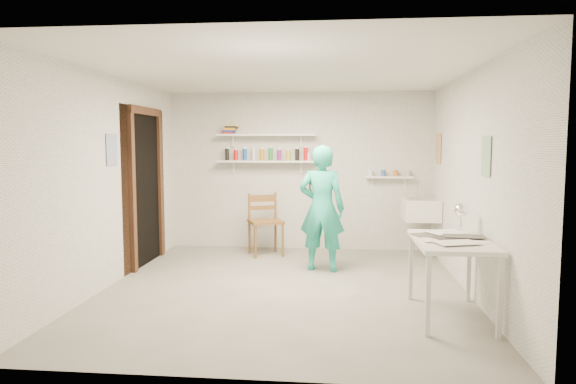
# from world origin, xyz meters

# --- Properties ---
(floor) EXTENTS (4.00, 4.50, 0.02)m
(floor) POSITION_xyz_m (0.00, 0.00, -0.01)
(floor) COLOR slate
(floor) RESTS_ON ground
(ceiling) EXTENTS (4.00, 4.50, 0.02)m
(ceiling) POSITION_xyz_m (0.00, 0.00, 2.41)
(ceiling) COLOR silver
(ceiling) RESTS_ON wall_back
(wall_back) EXTENTS (4.00, 0.02, 2.40)m
(wall_back) POSITION_xyz_m (0.00, 2.26, 1.20)
(wall_back) COLOR silver
(wall_back) RESTS_ON ground
(wall_front) EXTENTS (4.00, 0.02, 2.40)m
(wall_front) POSITION_xyz_m (0.00, -2.26, 1.20)
(wall_front) COLOR silver
(wall_front) RESTS_ON ground
(wall_left) EXTENTS (0.02, 4.50, 2.40)m
(wall_left) POSITION_xyz_m (-2.01, 0.00, 1.20)
(wall_left) COLOR silver
(wall_left) RESTS_ON ground
(wall_right) EXTENTS (0.02, 4.50, 2.40)m
(wall_right) POSITION_xyz_m (2.01, 0.00, 1.20)
(wall_right) COLOR silver
(wall_right) RESTS_ON ground
(doorway_recess) EXTENTS (0.02, 0.90, 2.00)m
(doorway_recess) POSITION_xyz_m (-1.99, 1.05, 1.00)
(doorway_recess) COLOR black
(doorway_recess) RESTS_ON wall_left
(corridor_box) EXTENTS (1.40, 1.50, 2.10)m
(corridor_box) POSITION_xyz_m (-2.70, 1.05, 1.05)
(corridor_box) COLOR brown
(corridor_box) RESTS_ON ground
(door_lintel) EXTENTS (0.06, 1.05, 0.10)m
(door_lintel) POSITION_xyz_m (-1.97, 1.05, 2.05)
(door_lintel) COLOR brown
(door_lintel) RESTS_ON wall_left
(door_jamb_near) EXTENTS (0.06, 0.10, 2.00)m
(door_jamb_near) POSITION_xyz_m (-1.97, 0.55, 1.00)
(door_jamb_near) COLOR brown
(door_jamb_near) RESTS_ON ground
(door_jamb_far) EXTENTS (0.06, 0.10, 2.00)m
(door_jamb_far) POSITION_xyz_m (-1.97, 1.55, 1.00)
(door_jamb_far) COLOR brown
(door_jamb_far) RESTS_ON ground
(shelf_lower) EXTENTS (1.50, 0.22, 0.03)m
(shelf_lower) POSITION_xyz_m (-0.50, 2.13, 1.35)
(shelf_lower) COLOR white
(shelf_lower) RESTS_ON wall_back
(shelf_upper) EXTENTS (1.50, 0.22, 0.03)m
(shelf_upper) POSITION_xyz_m (-0.50, 2.13, 1.75)
(shelf_upper) COLOR white
(shelf_upper) RESTS_ON wall_back
(ledge_shelf) EXTENTS (0.70, 0.14, 0.03)m
(ledge_shelf) POSITION_xyz_m (1.35, 2.17, 1.12)
(ledge_shelf) COLOR white
(ledge_shelf) RESTS_ON wall_back
(poster_left) EXTENTS (0.01, 0.28, 0.36)m
(poster_left) POSITION_xyz_m (-1.99, 0.05, 1.55)
(poster_left) COLOR #334C7F
(poster_left) RESTS_ON wall_left
(poster_right_a) EXTENTS (0.01, 0.34, 0.42)m
(poster_right_a) POSITION_xyz_m (1.99, 1.80, 1.55)
(poster_right_a) COLOR #995933
(poster_right_a) RESTS_ON wall_right
(poster_right_b) EXTENTS (0.01, 0.30, 0.38)m
(poster_right_b) POSITION_xyz_m (1.99, -0.55, 1.50)
(poster_right_b) COLOR #3F724C
(poster_right_b) RESTS_ON wall_right
(belfast_sink) EXTENTS (0.48, 0.60, 0.30)m
(belfast_sink) POSITION_xyz_m (1.75, 1.70, 0.70)
(belfast_sink) COLOR white
(belfast_sink) RESTS_ON wall_right
(man) EXTENTS (0.64, 0.47, 1.60)m
(man) POSITION_xyz_m (0.39, 0.87, 0.80)
(man) COLOR #23B297
(man) RESTS_ON ground
(wall_clock) EXTENTS (0.29, 0.08, 0.29)m
(wall_clock) POSITION_xyz_m (0.35, 1.09, 1.07)
(wall_clock) COLOR beige
(wall_clock) RESTS_ON man
(wooden_chair) EXTENTS (0.59, 0.58, 0.99)m
(wooden_chair) POSITION_xyz_m (-0.45, 1.69, 0.49)
(wooden_chair) COLOR brown
(wooden_chair) RESTS_ON ground
(work_table) EXTENTS (0.66, 1.11, 0.74)m
(work_table) POSITION_xyz_m (1.64, -0.80, 0.37)
(work_table) COLOR silver
(work_table) RESTS_ON ground
(desk_lamp) EXTENTS (0.14, 0.14, 0.14)m
(desk_lamp) POSITION_xyz_m (1.82, -0.35, 0.96)
(desk_lamp) COLOR white
(desk_lamp) RESTS_ON work_table
(spray_cans) EXTENTS (1.32, 0.06, 0.17)m
(spray_cans) POSITION_xyz_m (-0.50, 2.13, 1.45)
(spray_cans) COLOR black
(spray_cans) RESTS_ON shelf_lower
(book_stack) EXTENTS (0.26, 0.14, 0.14)m
(book_stack) POSITION_xyz_m (-1.06, 2.13, 1.83)
(book_stack) COLOR red
(book_stack) RESTS_ON shelf_upper
(ledge_pots) EXTENTS (0.48, 0.07, 0.09)m
(ledge_pots) POSITION_xyz_m (1.35, 2.17, 1.18)
(ledge_pots) COLOR silver
(ledge_pots) RESTS_ON ledge_shelf
(papers) EXTENTS (0.30, 0.22, 0.03)m
(papers) POSITION_xyz_m (1.64, -0.80, 0.75)
(papers) COLOR silver
(papers) RESTS_ON work_table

